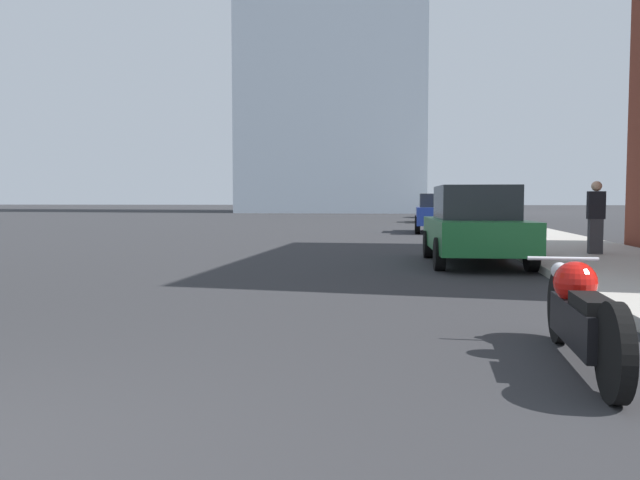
% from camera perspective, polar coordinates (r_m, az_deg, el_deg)
% --- Properties ---
extents(sidewalk, '(3.29, 240.00, 0.15)m').
position_cam_1_polar(sidewalk, '(42.35, 14.25, 1.79)').
color(sidewalk, '#B2ADA3').
rests_on(sidewalk, ground_plane).
extents(motorcycle, '(0.62, 2.46, 0.83)m').
position_cam_1_polar(motorcycle, '(5.46, 22.75, -6.34)').
color(motorcycle, black).
rests_on(motorcycle, ground_plane).
extents(parked_car_green, '(2.12, 4.50, 1.64)m').
position_cam_1_polar(parked_car_green, '(13.50, 13.95, 1.32)').
color(parked_car_green, '#1E6B33').
rests_on(parked_car_green, ground_plane).
extents(parked_car_blue, '(1.97, 4.10, 1.62)m').
position_cam_1_polar(parked_car_blue, '(26.58, 10.77, 2.46)').
color(parked_car_blue, '#1E3899').
rests_on(parked_car_blue, ground_plane).
extents(parked_car_yellow, '(1.81, 4.39, 1.65)m').
position_cam_1_polar(parked_car_yellow, '(39.21, 10.41, 2.82)').
color(parked_car_yellow, gold).
rests_on(parked_car_yellow, ground_plane).
extents(parked_car_white, '(2.32, 4.67, 1.63)m').
position_cam_1_polar(parked_car_white, '(50.34, 10.31, 2.97)').
color(parked_car_white, silver).
rests_on(parked_car_white, ground_plane).
extents(pedestrian, '(0.36, 0.23, 1.62)m').
position_cam_1_polar(pedestrian, '(15.16, 23.90, 1.95)').
color(pedestrian, '#38383D').
rests_on(pedestrian, sidewalk).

